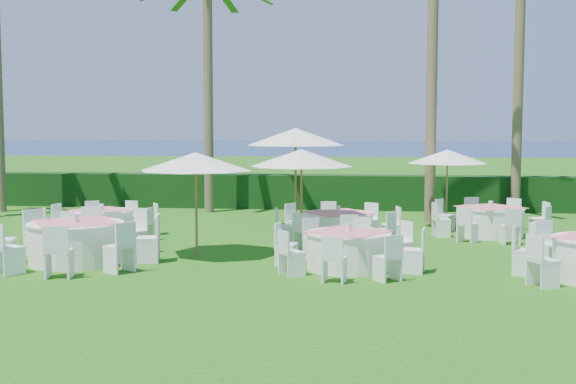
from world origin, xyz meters
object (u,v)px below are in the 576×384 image
object	(u,v)px
banquet_table_a	(76,241)
banquet_table_b	(348,249)
banquet_table_f	(490,221)
umbrella_a	(196,162)
umbrella_d	(447,157)
umbrella_c	(296,137)
banquet_table_d	(102,223)
umbrella_b	(301,158)
banquet_table_e	(338,227)

from	to	relation	value
banquet_table_a	banquet_table_b	size ratio (longest dim) A/B	1.15
banquet_table_f	umbrella_a	xyz separation A→B (m)	(-6.93, -3.94, 1.70)
umbrella_a	umbrella_d	size ratio (longest dim) A/B	1.11
banquet_table_f	umbrella_c	size ratio (longest dim) A/B	1.08
banquet_table_d	umbrella_d	size ratio (longest dim) A/B	1.29
banquet_table_d	umbrella_a	world-z (taller)	umbrella_a
banquet_table_b	banquet_table_d	xyz separation A→B (m)	(-6.51, 3.40, -0.02)
banquet_table_a	umbrella_a	size ratio (longest dim) A/B	1.41
banquet_table_d	umbrella_c	world-z (taller)	umbrella_c
banquet_table_f	umbrella_b	distance (m)	5.66
banquet_table_b	umbrella_c	size ratio (longest dim) A/B	1.07
banquet_table_a	umbrella_d	world-z (taller)	umbrella_d
banquet_table_d	banquet_table_f	world-z (taller)	banquet_table_f
umbrella_a	umbrella_d	xyz separation A→B (m)	(5.91, 5.27, -0.06)
banquet_table_d	umbrella_b	world-z (taller)	umbrella_b
umbrella_a	umbrella_c	world-z (taller)	umbrella_c
banquet_table_e	banquet_table_d	bearing A→B (deg)	178.21
banquet_table_f	umbrella_b	bearing A→B (deg)	-151.80
umbrella_a	umbrella_b	size ratio (longest dim) A/B	1.03
umbrella_b	umbrella_c	distance (m)	3.44
umbrella_a	banquet_table_e	bearing A→B (deg)	36.20
banquet_table_d	umbrella_c	distance (m)	5.78
banquet_table_e	umbrella_a	distance (m)	4.09
umbrella_d	umbrella_a	bearing A→B (deg)	-138.26
banquet_table_a	banquet_table_e	distance (m)	6.25
umbrella_b	umbrella_c	xyz separation A→B (m)	(-0.52, 3.37, 0.46)
banquet_table_e	umbrella_b	distance (m)	2.08
banquet_table_b	banquet_table_f	xyz separation A→B (m)	(3.54, 4.95, 0.01)
banquet_table_b	umbrella_a	size ratio (longest dim) A/B	1.23
umbrella_c	banquet_table_e	bearing A→B (deg)	-62.38
banquet_table_a	banquet_table_e	bearing A→B (deg)	31.41
banquet_table_d	umbrella_c	size ratio (longest dim) A/B	1.01
banquet_table_e	banquet_table_a	bearing A→B (deg)	-148.59
banquet_table_b	umbrella_b	world-z (taller)	umbrella_b
banquet_table_b	umbrella_a	distance (m)	3.93
umbrella_a	umbrella_b	distance (m)	2.59
banquet_table_a	umbrella_c	size ratio (longest dim) A/B	1.23
banquet_table_e	umbrella_d	xyz separation A→B (m)	(2.91, 3.07, 1.63)
banquet_table_e	umbrella_c	bearing A→B (deg)	117.62
umbrella_c	banquet_table_b	bearing A→B (deg)	-73.36
umbrella_a	umbrella_b	bearing A→B (deg)	32.61
umbrella_d	umbrella_c	bearing A→B (deg)	-173.17
banquet_table_b	banquet_table_d	size ratio (longest dim) A/B	1.05
umbrella_d	banquet_table_b	bearing A→B (deg)	-111.85
banquet_table_e	umbrella_b	world-z (taller)	umbrella_b
banquet_table_f	banquet_table_e	bearing A→B (deg)	-156.07
banquet_table_d	umbrella_d	xyz separation A→B (m)	(9.03, 2.88, 1.66)
banquet_table_e	banquet_table_f	distance (m)	4.29
banquet_table_b	banquet_table_a	bearing A→B (deg)	-179.53
banquet_table_b	banquet_table_e	world-z (taller)	banquet_table_e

